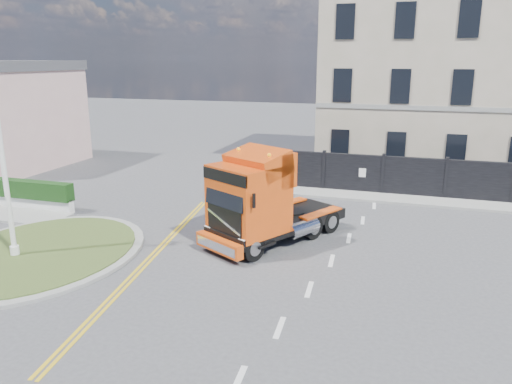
% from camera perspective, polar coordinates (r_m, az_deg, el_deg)
% --- Properties ---
extents(ground, '(120.00, 120.00, 0.00)m').
position_cam_1_polar(ground, '(18.46, -0.31, -6.33)').
color(ground, '#424244').
rests_on(ground, ground).
extents(traffic_island, '(6.80, 6.80, 0.17)m').
position_cam_1_polar(traffic_island, '(19.31, -23.57, -6.41)').
color(traffic_island, gray).
rests_on(traffic_island, ground).
extents(hoarding_fence, '(18.80, 0.25, 2.00)m').
position_cam_1_polar(hoarding_fence, '(26.05, 19.87, 1.42)').
color(hoarding_fence, black).
rests_on(hoarding_fence, ground).
extents(georgian_building, '(12.30, 10.30, 12.80)m').
position_cam_1_polar(georgian_building, '(32.90, 19.22, 12.56)').
color(georgian_building, '#BFAB97').
rests_on(georgian_building, ground).
extents(pavement_far, '(20.00, 1.60, 0.12)m').
position_cam_1_polar(pavement_far, '(25.38, 18.50, -1.00)').
color(pavement_far, gray).
rests_on(pavement_far, ground).
extents(truck, '(4.77, 6.20, 3.52)m').
position_cam_1_polar(truck, '(18.25, 0.48, -1.35)').
color(truck, black).
rests_on(truck, ground).
extents(lamppost_island, '(0.23, 0.47, 7.61)m').
position_cam_1_polar(lamppost_island, '(18.36, -27.15, 4.72)').
color(lamppost_island, white).
rests_on(lamppost_island, ground).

